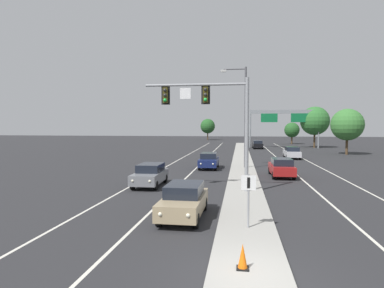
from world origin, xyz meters
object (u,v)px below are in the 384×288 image
traffic_cone_median_nose (243,257)px  tree_far_left_a (208,126)px  tree_far_right_a (315,121)px  car_receding_red (281,167)px  car_oncoming_tan (184,200)px  tree_far_right_c (347,125)px  car_receding_silver (292,152)px  car_receding_black (258,144)px  car_oncoming_navy (209,160)px  street_lamp_median (243,111)px  tree_far_right_b (292,130)px  car_oncoming_grey (150,175)px  highway_sign_gantry (284,116)px  overhead_signal_mast (214,110)px  median_sign_post (248,193)px

traffic_cone_median_nose → tree_far_left_a: bearing=96.2°
tree_far_right_a → car_receding_red: bearing=-105.7°
car_oncoming_tan → tree_far_left_a: size_ratio=0.69×
tree_far_right_c → tree_far_right_a: bearing=94.6°
car_receding_silver → car_receding_black: same height
car_receding_red → car_receding_silver: 16.59m
tree_far_right_a → car_oncoming_navy: bearing=-116.9°
car_receding_black → car_receding_silver: bearing=-79.6°
tree_far_left_a → car_receding_black: bearing=-70.9°
street_lamp_median → tree_far_right_b: (11.99, 48.16, -2.43)m
tree_far_left_a → car_oncoming_navy: bearing=-84.3°
car_oncoming_grey → tree_far_right_a: (20.96, 45.22, 4.50)m
car_oncoming_grey → tree_far_right_b: size_ratio=0.87×
car_oncoming_navy → tree_far_right_c: 27.17m
car_oncoming_grey → car_receding_red: size_ratio=1.00×
street_lamp_median → tree_far_right_b: size_ratio=1.94×
car_oncoming_grey → car_receding_black: same height
car_oncoming_grey → tree_far_right_c: (22.25, 29.42, 3.68)m
highway_sign_gantry → tree_far_left_a: 40.10m
street_lamp_median → car_oncoming_navy: 6.03m
tree_far_left_a → car_oncoming_tan: bearing=-85.2°
street_lamp_median → tree_far_right_a: bearing=67.6°
overhead_signal_mast → tree_far_right_a: tree_far_right_a is taller
car_oncoming_tan → car_oncoming_navy: (-0.52, 18.06, 0.00)m
tree_far_left_a → tree_far_right_b: 30.22m
car_oncoming_navy → highway_sign_gantry: bearing=70.8°
car_receding_black → car_receding_red: bearing=-89.7°
overhead_signal_mast → car_oncoming_navy: overhead_signal_mast is taller
overhead_signal_mast → car_oncoming_grey: bearing=160.2°
tree_far_right_c → tree_far_right_b: size_ratio=1.34×
car_receding_red → tree_far_left_a: (-13.43, 73.45, 3.44)m
car_receding_red → tree_far_right_b: size_ratio=0.87×
median_sign_post → highway_sign_gantry: size_ratio=0.17×
car_oncoming_navy → tree_far_right_c: size_ratio=0.65×
car_receding_black → tree_far_left_a: 40.60m
street_lamp_median → tree_far_right_c: bearing=50.4°
car_receding_black → traffic_cone_median_nose: car_receding_black is taller
highway_sign_gantry → tree_far_left_a: highway_sign_gantry is taller
car_receding_red → car_oncoming_navy: bearing=145.0°
car_oncoming_grey → tree_far_right_b: tree_far_right_b is taller
car_receding_silver → car_receding_black: (-3.47, 18.97, 0.00)m
car_receding_silver → car_receding_black: size_ratio=1.00×
highway_sign_gantry → street_lamp_median: bearing=-103.9°
tree_far_left_a → car_receding_red: bearing=-79.6°
median_sign_post → tree_far_left_a: (-10.30, 88.53, 2.67)m
median_sign_post → car_receding_red: bearing=78.3°
tree_far_left_a → tree_far_right_c: bearing=-62.6°
car_receding_black → traffic_cone_median_nose: 54.40m
car_oncoming_navy → tree_far_right_c: (18.98, 19.09, 3.68)m
overhead_signal_mast → car_receding_black: bearing=83.3°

